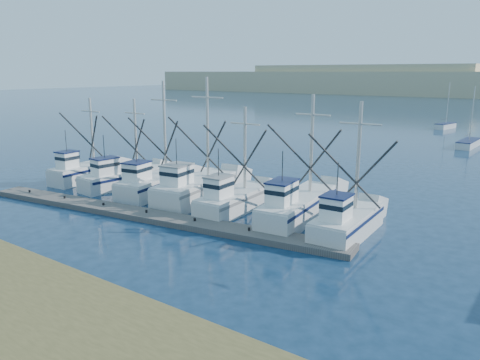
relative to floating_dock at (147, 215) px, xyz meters
name	(u,v)px	position (x,y,z in m)	size (l,w,h in m)	color
ground	(210,284)	(10.16, -5.45, -0.19)	(500.00, 500.00, 0.00)	#0D243A
floating_dock	(147,215)	(0.00, 0.00, 0.00)	(29.18, 1.95, 0.39)	#5E5854
trawler_fleet	(198,191)	(0.42, 5.00, 0.78)	(28.59, 9.43, 9.58)	silver
sailboat_near	(468,144)	(12.06, 47.30, 0.29)	(2.02, 6.72, 8.10)	silver
sailboat_far	(445,126)	(4.58, 67.85, 0.31)	(2.74, 5.36, 8.10)	silver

